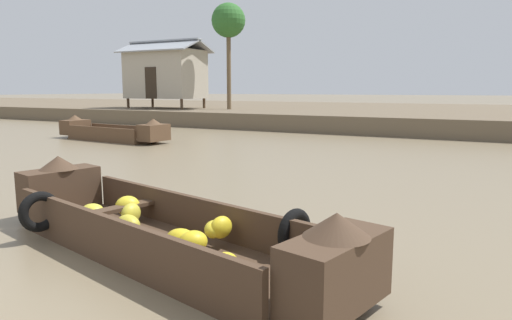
% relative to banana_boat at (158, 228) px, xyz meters
% --- Properties ---
extents(ground_plane, '(300.00, 300.00, 0.00)m').
position_rel_banana_boat_xyz_m(ground_plane, '(-0.58, 6.36, -0.31)').
color(ground_plane, '#7A6B51').
extents(riverbank_strip, '(160.00, 20.00, 0.78)m').
position_rel_banana_boat_xyz_m(riverbank_strip, '(-0.58, 24.76, 0.08)').
color(riverbank_strip, brown).
rests_on(riverbank_strip, ground).
extents(banana_boat, '(5.43, 2.30, 0.93)m').
position_rel_banana_boat_xyz_m(banana_boat, '(0.00, 0.00, 0.00)').
color(banana_boat, '#473323').
rests_on(banana_boat, ground).
extents(cargo_boat_upstream, '(5.10, 1.48, 0.89)m').
position_rel_banana_boat_xyz_m(cargo_boat_upstream, '(-9.45, 8.65, 0.01)').
color(cargo_boat_upstream, brown).
rests_on(cargo_boat_upstream, ground).
extents(stilt_house_left, '(5.10, 3.11, 4.01)m').
position_rel_banana_boat_xyz_m(stilt_house_left, '(-14.51, 18.11, 2.54)').
color(stilt_house_left, '#4C3826').
rests_on(stilt_house_left, riverbank_strip).
extents(palm_tree_near, '(1.88, 1.88, 5.85)m').
position_rel_banana_boat_xyz_m(palm_tree_near, '(-10.30, 18.51, 5.28)').
color(palm_tree_near, brown).
rests_on(palm_tree_near, riverbank_strip).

